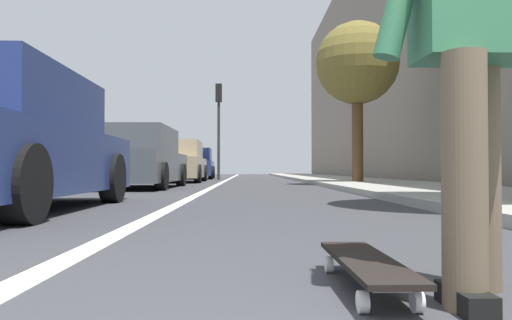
{
  "coord_description": "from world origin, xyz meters",
  "views": [
    {
      "loc": [
        -0.43,
        0.31,
        0.44
      ],
      "look_at": [
        13.52,
        0.08,
        0.72
      ],
      "focal_mm": 34.48,
      "sensor_mm": 36.0,
      "label": 1
    }
  ],
  "objects_px": {
    "parked_car_end": "(194,164)",
    "street_tree_mid": "(357,64)",
    "skateboard": "(366,264)",
    "parked_car_far": "(178,163)",
    "traffic_light": "(219,113)",
    "parked_car_mid": "(138,159)",
    "skater_person": "(475,27)"
  },
  "relations": [
    {
      "from": "parked_car_mid",
      "to": "parked_car_end",
      "type": "xyz_separation_m",
      "value": [
        12.19,
        -0.05,
        0.01
      ]
    },
    {
      "from": "skater_person",
      "to": "street_tree_mid",
      "type": "xyz_separation_m",
      "value": [
        12.32,
        -2.37,
        2.54
      ]
    },
    {
      "from": "parked_car_end",
      "to": "street_tree_mid",
      "type": "height_order",
      "value": "street_tree_mid"
    },
    {
      "from": "skater_person",
      "to": "parked_car_end",
      "type": "bearing_deg",
      "value": 8.63
    },
    {
      "from": "skateboard",
      "to": "parked_car_mid",
      "type": "xyz_separation_m",
      "value": [
        10.12,
        3.11,
        0.61
      ]
    },
    {
      "from": "skateboard",
      "to": "parked_car_far",
      "type": "distance_m",
      "value": 16.12
    },
    {
      "from": "street_tree_mid",
      "to": "parked_car_mid",
      "type": "bearing_deg",
      "value": 109.46
    },
    {
      "from": "skater_person",
      "to": "traffic_light",
      "type": "height_order",
      "value": "traffic_light"
    },
    {
      "from": "traffic_light",
      "to": "street_tree_mid",
      "type": "distance_m",
      "value": 9.02
    },
    {
      "from": "parked_car_end",
      "to": "street_tree_mid",
      "type": "relative_size",
      "value": 0.97
    },
    {
      "from": "parked_car_far",
      "to": "street_tree_mid",
      "type": "height_order",
      "value": "street_tree_mid"
    },
    {
      "from": "parked_car_end",
      "to": "skater_person",
      "type": "bearing_deg",
      "value": -171.37
    },
    {
      "from": "skateboard",
      "to": "parked_car_far",
      "type": "height_order",
      "value": "parked_car_far"
    },
    {
      "from": "traffic_light",
      "to": "skateboard",
      "type": "bearing_deg",
      "value": -175.06
    },
    {
      "from": "skateboard",
      "to": "parked_car_mid",
      "type": "relative_size",
      "value": 0.18
    },
    {
      "from": "parked_car_end",
      "to": "street_tree_mid",
      "type": "bearing_deg",
      "value": -150.32
    },
    {
      "from": "skater_person",
      "to": "parked_car_mid",
      "type": "xyz_separation_m",
      "value": [
        10.27,
        3.46,
        -0.24
      ]
    },
    {
      "from": "parked_car_far",
      "to": "parked_car_end",
      "type": "bearing_deg",
      "value": 1.11
    },
    {
      "from": "skateboard",
      "to": "parked_car_far",
      "type": "xyz_separation_m",
      "value": [
        15.83,
        2.94,
        0.61
      ]
    },
    {
      "from": "parked_car_mid",
      "to": "street_tree_mid",
      "type": "relative_size",
      "value": 0.98
    },
    {
      "from": "traffic_light",
      "to": "street_tree_mid",
      "type": "xyz_separation_m",
      "value": [
        -7.83,
        -4.44,
        0.52
      ]
    },
    {
      "from": "parked_car_far",
      "to": "traffic_light",
      "type": "relative_size",
      "value": 1.01
    },
    {
      "from": "skateboard",
      "to": "parked_car_far",
      "type": "bearing_deg",
      "value": 10.51
    },
    {
      "from": "street_tree_mid",
      "to": "skateboard",
      "type": "bearing_deg",
      "value": 167.45
    },
    {
      "from": "skater_person",
      "to": "parked_car_far",
      "type": "relative_size",
      "value": 0.38
    },
    {
      "from": "parked_car_mid",
      "to": "parked_car_far",
      "type": "relative_size",
      "value": 1.06
    },
    {
      "from": "parked_car_far",
      "to": "parked_car_mid",
      "type": "bearing_deg",
      "value": 178.28
    },
    {
      "from": "skater_person",
      "to": "parked_car_far",
      "type": "xyz_separation_m",
      "value": [
        15.98,
        3.28,
        -0.24
      ]
    },
    {
      "from": "skater_person",
      "to": "parked_car_mid",
      "type": "distance_m",
      "value": 10.83
    },
    {
      "from": "skateboard",
      "to": "skater_person",
      "type": "distance_m",
      "value": 0.92
    },
    {
      "from": "street_tree_mid",
      "to": "skater_person",
      "type": "bearing_deg",
      "value": 169.13
    },
    {
      "from": "traffic_light",
      "to": "parked_car_end",
      "type": "bearing_deg",
      "value": 30.13
    }
  ]
}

